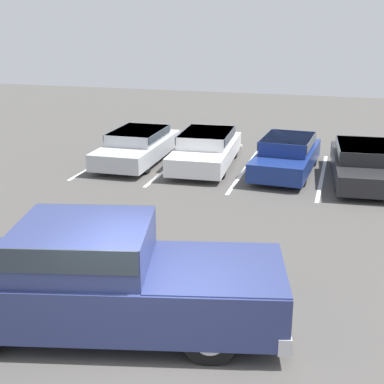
{
  "coord_description": "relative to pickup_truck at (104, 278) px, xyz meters",
  "views": [
    {
      "loc": [
        2.55,
        -6.47,
        5.02
      ],
      "look_at": [
        -0.83,
        5.24,
        1.0
      ],
      "focal_mm": 50.0,
      "sensor_mm": 36.0,
      "label": 1
    }
  ],
  "objects": [
    {
      "name": "parked_sedan_a",
      "position": [
        -3.49,
        10.3,
        -0.29
      ],
      "size": [
        1.9,
        4.71,
        1.15
      ],
      "rotation": [
        0.0,
        0.0,
        -1.55
      ],
      "color": "#B7BABF",
      "rests_on": "ground_plane"
    },
    {
      "name": "stall_stripe_b",
      "position": [
        -2.17,
        10.18,
        -0.91
      ],
      "size": [
        0.12,
        5.48,
        0.01
      ],
      "primitive_type": "cube",
      "color": "white",
      "rests_on": "ground_plane"
    },
    {
      "name": "ground_plane",
      "position": [
        1.05,
        -0.73,
        -0.91
      ],
      "size": [
        60.0,
        60.0,
        0.0
      ],
      "primitive_type": "plane",
      "color": "#4C4947"
    },
    {
      "name": "parked_sedan_d",
      "position": [
        4.25,
        10.05,
        -0.29
      ],
      "size": [
        2.12,
        4.8,
        1.17
      ],
      "rotation": [
        0.0,
        0.0,
        -1.49
      ],
      "color": "#232326",
      "rests_on": "ground_plane"
    },
    {
      "name": "parked_sedan_c",
      "position": [
        1.83,
        10.32,
        -0.26
      ],
      "size": [
        1.98,
        4.42,
        1.22
      ],
      "rotation": [
        0.0,
        0.0,
        -1.63
      ],
      "color": "navy",
      "rests_on": "ground_plane"
    },
    {
      "name": "wheel_stop_curb",
      "position": [
        -1.12,
        13.29,
        -0.84
      ],
      "size": [
        1.74,
        0.2,
        0.14
      ],
      "primitive_type": "cube",
      "color": "#B7B2A8",
      "rests_on": "ground_plane"
    },
    {
      "name": "parked_sedan_b",
      "position": [
        -0.98,
        10.44,
        -0.26
      ],
      "size": [
        2.11,
        4.76,
        1.21
      ],
      "rotation": [
        0.0,
        0.0,
        -1.51
      ],
      "color": "silver",
      "rests_on": "ground_plane"
    },
    {
      "name": "stall_stripe_d",
      "position": [
        3.04,
        10.18,
        -0.91
      ],
      "size": [
        0.12,
        5.48,
        0.01
      ],
      "primitive_type": "cube",
      "color": "white",
      "rests_on": "ground_plane"
    },
    {
      "name": "stall_stripe_c",
      "position": [
        0.44,
        10.18,
        -0.91
      ],
      "size": [
        0.12,
        5.48,
        0.01
      ],
      "primitive_type": "cube",
      "color": "white",
      "rests_on": "ground_plane"
    },
    {
      "name": "pickup_truck",
      "position": [
        0.0,
        0.0,
        0.0
      ],
      "size": [
        6.27,
        3.36,
        1.85
      ],
      "rotation": [
        0.0,
        0.0,
        0.23
      ],
      "color": "navy",
      "rests_on": "ground_plane"
    },
    {
      "name": "stall_stripe_a",
      "position": [
        -4.77,
        10.18,
        -0.91
      ],
      "size": [
        0.12,
        5.48,
        0.01
      ],
      "primitive_type": "cube",
      "color": "white",
      "rests_on": "ground_plane"
    }
  ]
}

